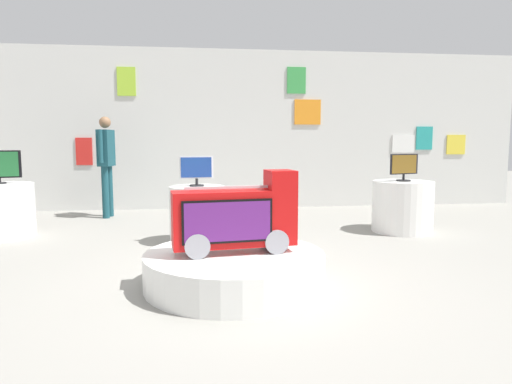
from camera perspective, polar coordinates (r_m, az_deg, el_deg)
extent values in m
plane|color=gray|center=(4.41, -2.22, -11.37)|extent=(30.00, 30.00, 0.00)
cube|color=silver|center=(9.10, -4.76, 7.92)|extent=(12.61, 0.10, 3.17)
cube|color=green|center=(9.30, 5.19, 14.03)|extent=(0.38, 0.02, 0.52)
cube|color=yellow|center=(10.51, 24.19, 5.55)|extent=(0.42, 0.02, 0.41)
cube|color=white|center=(9.95, 18.30, 5.88)|extent=(0.49, 0.02, 0.37)
cube|color=orange|center=(9.29, 6.61, 10.11)|extent=(0.54, 0.02, 0.50)
cube|color=#9ECC33|center=(9.21, -16.24, 13.42)|extent=(0.35, 0.02, 0.55)
cube|color=red|center=(9.31, -21.12, 4.86)|extent=(0.31, 0.02, 0.53)
cube|color=teal|center=(10.16, 20.71, 6.46)|extent=(0.36, 0.02, 0.49)
cylinder|color=white|center=(4.25, -2.75, -9.80)|extent=(1.68, 1.68, 0.32)
cylinder|color=gray|center=(4.13, -7.77, -6.44)|extent=(0.27, 0.38, 0.23)
cylinder|color=gray|center=(4.27, 2.06, -5.95)|extent=(0.27, 0.38, 0.23)
cube|color=#B70F0F|center=(4.14, -2.79, -3.35)|extent=(1.17, 0.45, 0.52)
cube|color=#B70F0F|center=(4.21, 3.13, 1.58)|extent=(0.29, 0.34, 0.18)
cube|color=black|center=(3.97, -3.61, -3.79)|extent=(0.81, 0.12, 0.39)
cube|color=#561E6B|center=(3.97, -3.61, -3.79)|extent=(0.77, 0.12, 0.35)
cube|color=#B2B2B7|center=(4.10, -2.81, 0.61)|extent=(0.91, 0.15, 0.02)
cylinder|color=white|center=(7.24, -29.74, -2.08)|extent=(0.87, 0.87, 0.76)
cylinder|color=black|center=(7.20, -29.92, 1.00)|extent=(0.16, 0.16, 0.02)
cylinder|color=black|center=(7.20, -29.93, 1.33)|extent=(0.04, 0.04, 0.06)
cylinder|color=white|center=(7.05, 18.21, -1.76)|extent=(0.89, 0.89, 0.76)
cylinder|color=black|center=(7.01, 18.32, 1.41)|extent=(0.21, 0.21, 0.02)
cylinder|color=black|center=(7.01, 18.34, 1.84)|extent=(0.04, 0.04, 0.08)
cube|color=black|center=(6.99, 18.39, 3.41)|extent=(0.49, 0.19, 0.30)
cube|color=brown|center=(6.97, 18.42, 3.40)|extent=(0.44, 0.15, 0.27)
cylinder|color=white|center=(6.00, -7.52, -2.89)|extent=(0.73, 0.73, 0.76)
cylinder|color=black|center=(5.94, -7.57, 0.84)|extent=(0.19, 0.19, 0.02)
cylinder|color=black|center=(5.94, -7.58, 1.34)|extent=(0.04, 0.04, 0.08)
cube|color=silver|center=(5.93, -7.61, 3.16)|extent=(0.44, 0.10, 0.29)
cube|color=navy|center=(5.90, -7.64, 3.14)|extent=(0.40, 0.07, 0.26)
cylinder|color=#194751|center=(8.49, -18.21, 0.11)|extent=(0.12, 0.12, 0.92)
cylinder|color=#194751|center=(8.30, -18.69, -0.05)|extent=(0.12, 0.12, 0.92)
cube|color=#194751|center=(8.35, -18.64, 5.35)|extent=(0.26, 0.41, 0.64)
sphere|color=#8C6647|center=(8.35, -18.75, 8.44)|extent=(0.20, 0.20, 0.20)
cylinder|color=#194751|center=(8.57, -18.07, 5.61)|extent=(0.08, 0.08, 0.58)
cylinder|color=#194751|center=(8.12, -19.25, 5.54)|extent=(0.08, 0.08, 0.58)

